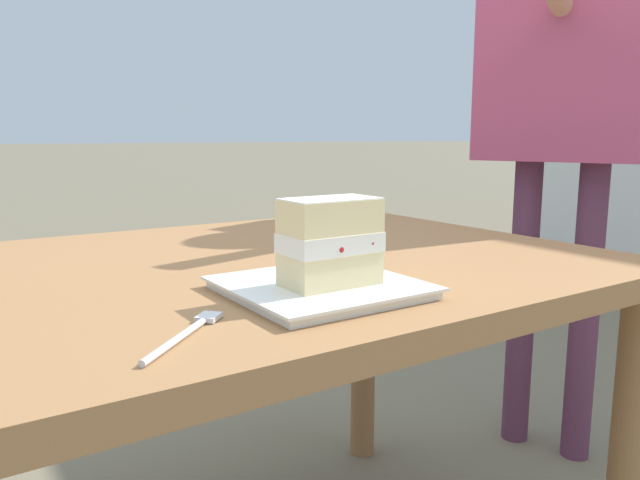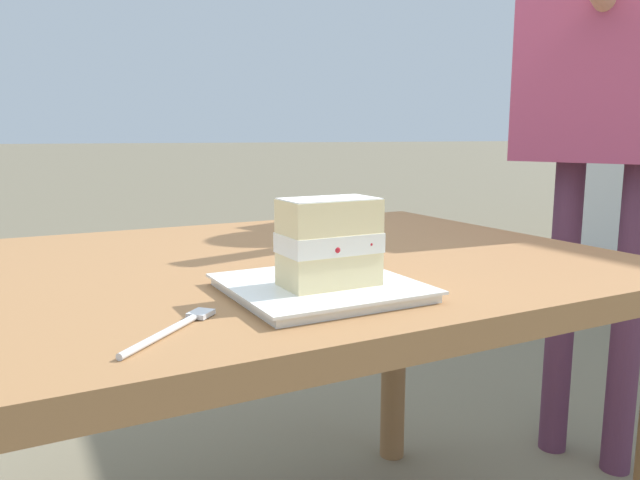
{
  "view_description": "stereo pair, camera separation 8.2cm",
  "coord_description": "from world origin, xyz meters",
  "px_view_note": "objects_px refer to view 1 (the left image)",
  "views": [
    {
      "loc": [
        0.5,
        0.94,
        0.93
      ],
      "look_at": [
        0.05,
        0.26,
        0.79
      ],
      "focal_mm": 34.24,
      "sensor_mm": 36.0,
      "label": 1
    },
    {
      "loc": [
        0.43,
        0.98,
        0.93
      ],
      "look_at": [
        0.05,
        0.26,
        0.79
      ],
      "focal_mm": 34.24,
      "sensor_mm": 36.0,
      "label": 2
    }
  ],
  "objects_px": {
    "dessert_fork": "(187,332)",
    "dessert_plate": "(320,288)",
    "patio_table": "(262,315)",
    "diner_person": "(568,59)",
    "cake_slice": "(330,242)"
  },
  "relations": [
    {
      "from": "dessert_fork",
      "to": "dessert_plate",
      "type": "bearing_deg",
      "value": -162.2
    },
    {
      "from": "patio_table",
      "to": "dessert_fork",
      "type": "bearing_deg",
      "value": 50.95
    },
    {
      "from": "patio_table",
      "to": "diner_person",
      "type": "xyz_separation_m",
      "value": [
        -1.02,
        -0.12,
        0.53
      ]
    },
    {
      "from": "dessert_plate",
      "to": "patio_table",
      "type": "bearing_deg",
      "value": -100.21
    },
    {
      "from": "patio_table",
      "to": "cake_slice",
      "type": "height_order",
      "value": "cake_slice"
    },
    {
      "from": "diner_person",
      "to": "dessert_fork",
      "type": "bearing_deg",
      "value": 19.23
    },
    {
      "from": "patio_table",
      "to": "dessert_plate",
      "type": "relative_size",
      "value": 4.83
    },
    {
      "from": "cake_slice",
      "to": "diner_person",
      "type": "height_order",
      "value": "diner_person"
    },
    {
      "from": "cake_slice",
      "to": "dessert_fork",
      "type": "height_order",
      "value": "cake_slice"
    },
    {
      "from": "cake_slice",
      "to": "dessert_fork",
      "type": "distance_m",
      "value": 0.24
    },
    {
      "from": "dessert_plate",
      "to": "diner_person",
      "type": "distance_m",
      "value": 1.2
    },
    {
      "from": "dessert_plate",
      "to": "diner_person",
      "type": "bearing_deg",
      "value": -160.47
    },
    {
      "from": "dessert_fork",
      "to": "patio_table",
      "type": "bearing_deg",
      "value": -129.05
    },
    {
      "from": "patio_table",
      "to": "dessert_fork",
      "type": "relative_size",
      "value": 8.86
    },
    {
      "from": "cake_slice",
      "to": "dessert_fork",
      "type": "bearing_deg",
      "value": 12.94
    }
  ]
}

